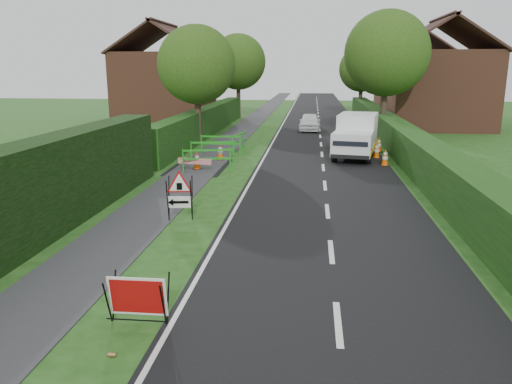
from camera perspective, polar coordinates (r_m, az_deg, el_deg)
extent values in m
plane|color=#1B4714|center=(11.41, -4.01, -8.16)|extent=(120.00, 120.00, 0.00)
cube|color=black|center=(45.60, 7.15, 8.45)|extent=(6.00, 90.00, 0.02)
cube|color=#2D2D30|center=(45.86, 0.19, 8.59)|extent=(2.00, 90.00, 0.02)
cube|color=black|center=(13.23, -25.99, -6.44)|extent=(1.10, 18.00, 2.50)
cube|color=#14380F|center=(33.41, -5.70, 6.51)|extent=(1.00, 24.00, 1.80)
cube|color=#14380F|center=(27.12, 16.02, 4.31)|extent=(1.20, 50.00, 1.50)
cube|color=brown|center=(42.15, -10.28, 11.64)|extent=(7.00, 7.00, 5.50)
cube|color=#331E19|center=(42.72, -12.86, 16.71)|extent=(4.00, 7.40, 2.58)
cube|color=#331E19|center=(41.73, -8.11, 16.98)|extent=(4.00, 7.40, 2.58)
cube|color=#331E19|center=(42.26, -10.58, 18.34)|extent=(0.25, 7.40, 0.18)
cube|color=brown|center=(39.47, 20.03, 10.90)|extent=(7.00, 7.00, 5.50)
cube|color=#331E19|center=(39.14, 17.92, 16.68)|extent=(4.00, 7.40, 2.58)
cube|color=#331E19|center=(39.94, 23.05, 16.20)|extent=(4.00, 7.40, 2.58)
cube|color=#331E19|center=(39.59, 20.65, 18.03)|extent=(0.25, 7.40, 0.18)
cube|color=brown|center=(53.37, 17.64, 11.66)|extent=(7.00, 7.00, 5.50)
cube|color=#331E19|center=(53.09, 16.03, 15.92)|extent=(4.00, 7.40, 2.58)
cube|color=#331E19|center=(53.75, 19.85, 15.62)|extent=(4.00, 7.40, 2.58)
cube|color=#331E19|center=(53.45, 18.04, 16.94)|extent=(0.25, 7.40, 0.18)
cylinder|color=#2D2116|center=(29.29, -6.62, 8.03)|extent=(0.36, 0.36, 2.62)
sphere|color=#1E3A0F|center=(29.14, -6.80, 14.26)|extent=(4.40, 4.40, 4.40)
cylinder|color=#2D2116|center=(32.81, 14.34, 8.63)|extent=(0.36, 0.36, 2.97)
sphere|color=#1E3A0F|center=(32.71, 14.74, 15.08)|extent=(5.20, 5.20, 5.20)
cylinder|color=#2D2116|center=(44.97, -2.01, 10.26)|extent=(0.36, 0.36, 2.80)
sphere|color=#1E3A0F|center=(44.88, -2.05, 14.65)|extent=(4.80, 4.80, 4.80)
cylinder|color=#2D2116|center=(48.69, 11.83, 10.05)|extent=(0.36, 0.36, 2.45)
sphere|color=#1E3A0F|center=(48.59, 12.01, 13.59)|extent=(4.20, 4.20, 4.20)
cylinder|color=black|center=(9.01, -16.61, -12.01)|extent=(0.03, 0.30, 0.84)
cylinder|color=black|center=(9.26, -15.89, -11.21)|extent=(0.03, 0.30, 0.84)
cylinder|color=black|center=(8.70, -10.58, -12.60)|extent=(0.03, 0.30, 0.84)
cylinder|color=black|center=(8.97, -10.02, -11.74)|extent=(0.03, 0.30, 0.84)
cylinder|color=black|center=(8.96, -13.58, -14.03)|extent=(1.02, 0.03, 0.02)
cube|color=white|center=(8.92, -13.39, -11.53)|extent=(1.02, 0.13, 0.73)
cube|color=#A90C0B|center=(8.91, -13.42, -11.57)|extent=(0.93, 0.11, 0.63)
cylinder|color=black|center=(14.37, -10.07, -0.97)|extent=(0.09, 0.38, 1.24)
cylinder|color=black|center=(14.67, -9.92, -0.66)|extent=(0.09, 0.38, 1.24)
cylinder|color=black|center=(14.29, -7.41, -0.95)|extent=(0.09, 0.38, 1.24)
cylinder|color=black|center=(14.59, -7.31, -0.64)|extent=(0.09, 0.38, 1.24)
cube|color=white|center=(14.48, -8.68, -1.15)|extent=(0.69, 0.13, 0.33)
cube|color=black|center=(14.46, -8.69, -1.16)|extent=(0.49, 0.09, 0.08)
cone|color=black|center=(14.49, -9.74, -1.17)|extent=(0.19, 0.22, 0.20)
cube|color=black|center=(14.34, -8.76, 0.64)|extent=(0.16, 0.04, 0.20)
cube|color=silver|center=(25.74, 11.53, 6.85)|extent=(2.27, 3.14, 1.72)
cube|color=silver|center=(23.64, 10.96, 5.45)|extent=(2.08, 2.14, 1.05)
cube|color=black|center=(22.73, 10.75, 5.78)|extent=(1.58, 0.48, 0.48)
cube|color=yellow|center=(25.11, 9.22, 5.21)|extent=(0.82, 4.33, 0.21)
cube|color=yellow|center=(24.94, 13.32, 4.96)|extent=(0.82, 4.33, 0.21)
cube|color=black|center=(22.85, 10.67, 3.98)|extent=(1.73, 0.42, 0.18)
cylinder|color=black|center=(23.77, 8.97, 4.26)|extent=(0.34, 0.74, 0.71)
cylinder|color=black|center=(23.61, 12.82, 4.01)|extent=(0.34, 0.74, 0.71)
cylinder|color=black|center=(26.58, 9.85, 5.24)|extent=(0.34, 0.74, 0.71)
cylinder|color=black|center=(26.43, 13.31, 5.02)|extent=(0.34, 0.74, 0.71)
cube|color=black|center=(23.31, 14.50, 2.95)|extent=(0.38, 0.38, 0.04)
cone|color=#F15407|center=(23.24, 14.56, 3.91)|extent=(0.32, 0.32, 0.75)
cylinder|color=white|center=(23.24, 14.55, 3.81)|extent=(0.25, 0.25, 0.14)
cylinder|color=white|center=(23.21, 14.58, 4.27)|extent=(0.17, 0.17, 0.10)
cube|color=black|center=(25.21, 13.59, 3.81)|extent=(0.38, 0.38, 0.04)
cone|color=#F15407|center=(25.15, 13.64, 4.70)|extent=(0.32, 0.32, 0.75)
cylinder|color=white|center=(25.16, 13.64, 4.61)|extent=(0.25, 0.25, 0.14)
cylinder|color=white|center=(25.13, 13.66, 5.03)|extent=(0.17, 0.17, 0.10)
cube|color=black|center=(27.17, 13.81, 4.51)|extent=(0.38, 0.38, 0.04)
cone|color=#F15407|center=(27.11, 13.85, 5.33)|extent=(0.32, 0.32, 0.75)
cylinder|color=white|center=(27.12, 13.85, 5.25)|extent=(0.25, 0.25, 0.14)
cylinder|color=white|center=(27.09, 13.87, 5.65)|extent=(0.17, 0.17, 0.10)
cube|color=black|center=(21.95, -6.73, 2.64)|extent=(0.38, 0.38, 0.04)
cone|color=#F15407|center=(21.88, -6.76, 3.66)|extent=(0.32, 0.32, 0.75)
cylinder|color=white|center=(21.89, -6.75, 3.56)|extent=(0.25, 0.25, 0.14)
cylinder|color=white|center=(21.86, -6.77, 4.04)|extent=(0.17, 0.17, 0.10)
cube|color=black|center=(24.12, -4.10, 3.72)|extent=(0.38, 0.38, 0.04)
cone|color=#F15407|center=(24.05, -4.11, 4.65)|extent=(0.32, 0.32, 0.75)
cylinder|color=white|center=(24.06, -4.11, 4.56)|extent=(0.25, 0.25, 0.14)
cylinder|color=white|center=(24.03, -4.12, 5.00)|extent=(0.17, 0.17, 0.10)
cube|color=#1D911A|center=(21.32, -8.34, 3.57)|extent=(0.06, 0.06, 1.00)
cube|color=#1D911A|center=(21.42, -2.97, 3.74)|extent=(0.06, 0.06, 1.00)
cube|color=#1D911A|center=(21.28, -5.68, 4.77)|extent=(1.95, 0.56, 0.08)
cube|color=#1D911A|center=(21.34, -5.65, 3.79)|extent=(1.95, 0.56, 0.08)
cube|color=#1D911A|center=(21.42, -8.29, 2.31)|extent=(0.15, 0.35, 0.04)
cube|color=#1D911A|center=(21.51, -2.96, 2.49)|extent=(0.15, 0.35, 0.04)
cube|color=#1D911A|center=(23.60, -7.42, 4.60)|extent=(0.06, 0.06, 1.00)
cube|color=#1D911A|center=(23.68, -2.56, 4.73)|extent=(0.06, 0.06, 1.00)
cube|color=#1D911A|center=(23.56, -5.01, 5.68)|extent=(1.95, 0.53, 0.08)
cube|color=#1D911A|center=(23.61, -4.99, 4.79)|extent=(1.95, 0.53, 0.08)
cube|color=#1D911A|center=(23.68, -7.38, 3.45)|extent=(0.14, 0.35, 0.04)
cube|color=#1D911A|center=(23.77, -2.55, 3.59)|extent=(0.14, 0.35, 0.04)
cube|color=#1D911A|center=(25.83, -6.24, 5.44)|extent=(0.05, 0.05, 1.00)
cube|color=#1D911A|center=(25.48, -1.82, 5.39)|extent=(0.05, 0.05, 1.00)
cube|color=#1D911A|center=(25.58, -4.06, 6.35)|extent=(2.00, 0.06, 0.08)
cube|color=#1D911A|center=(25.63, -4.04, 5.53)|extent=(2.00, 0.06, 0.08)
cube|color=#1D911A|center=(25.91, -6.21, 4.39)|extent=(0.06, 0.35, 0.04)
cube|color=#1D911A|center=(25.56, -1.81, 4.33)|extent=(0.06, 0.35, 0.04)
cube|color=#1D911A|center=(25.40, -2.73, 5.36)|extent=(0.06, 0.06, 1.00)
cube|color=#1D911A|center=(27.26, -1.22, 5.96)|extent=(0.06, 0.06, 1.00)
cube|color=#1D911A|center=(26.27, -1.96, 6.57)|extent=(0.46, 1.97, 0.08)
cube|color=#1D911A|center=(26.32, -1.95, 5.78)|extent=(0.46, 1.97, 0.08)
cube|color=#1D911A|center=(25.48, -2.72, 4.29)|extent=(0.35, 0.13, 0.04)
cube|color=#1D911A|center=(27.33, -1.21, 4.96)|extent=(0.35, 0.13, 0.04)
cube|color=red|center=(21.48, -7.00, 2.33)|extent=(1.49, 0.23, 0.25)
cylinder|color=#BF7F4C|center=(8.33, -16.10, -17.64)|extent=(0.12, 0.07, 0.07)
imported|color=white|center=(35.73, 6.14, 7.97)|extent=(1.49, 3.61, 1.22)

